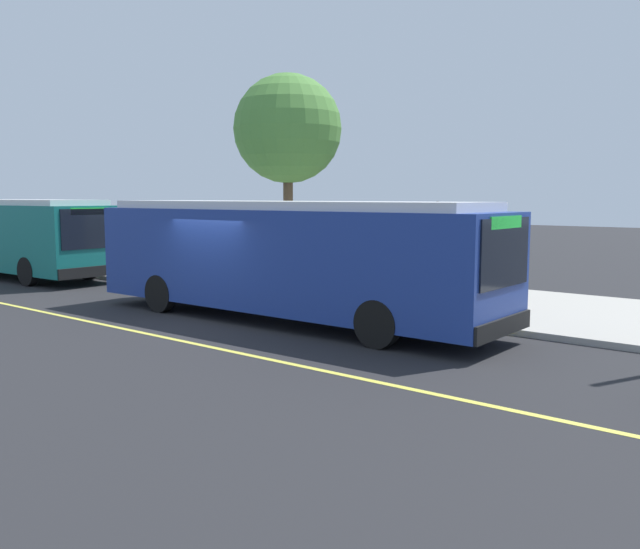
% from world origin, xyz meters
% --- Properties ---
extents(ground_plane, '(120.00, 120.00, 0.00)m').
position_xyz_m(ground_plane, '(0.00, 0.00, 0.00)').
color(ground_plane, '#232326').
extents(sidewalk_curb, '(44.00, 6.40, 0.15)m').
position_xyz_m(sidewalk_curb, '(0.00, 6.00, 0.07)').
color(sidewalk_curb, '#A8A399').
rests_on(sidewalk_curb, ground_plane).
extents(lane_stripe_center, '(36.00, 0.14, 0.01)m').
position_xyz_m(lane_stripe_center, '(0.00, -2.20, 0.00)').
color(lane_stripe_center, '#E0D64C').
rests_on(lane_stripe_center, ground_plane).
extents(transit_bus_main, '(11.45, 2.73, 2.95)m').
position_xyz_m(transit_bus_main, '(1.41, 1.01, 1.62)').
color(transit_bus_main, navy).
rests_on(transit_bus_main, ground_plane).
extents(transit_bus_second, '(10.71, 2.82, 2.95)m').
position_xyz_m(transit_bus_second, '(-13.13, 1.30, 1.62)').
color(transit_bus_second, '#146B66').
rests_on(transit_bus_second, ground_plane).
extents(bus_shelter, '(2.90, 1.60, 2.48)m').
position_xyz_m(bus_shelter, '(1.47, 6.21, 1.92)').
color(bus_shelter, '#333338').
rests_on(bus_shelter, sidewalk_curb).
extents(waiting_bench, '(1.60, 0.48, 0.95)m').
position_xyz_m(waiting_bench, '(1.47, 6.34, 0.63)').
color(waiting_bench, brown).
rests_on(waiting_bench, sidewalk_curb).
extents(route_sign_post, '(0.44, 0.08, 2.80)m').
position_xyz_m(route_sign_post, '(4.25, 3.43, 1.96)').
color(route_sign_post, '#333338').
rests_on(route_sign_post, sidewalk_curb).
extents(pedestrian_commuter, '(0.24, 0.40, 1.69)m').
position_xyz_m(pedestrian_commuter, '(0.42, 3.76, 1.12)').
color(pedestrian_commuter, '#282D47').
rests_on(pedestrian_commuter, sidewalk_curb).
extents(street_tree_near_shelter, '(3.96, 3.96, 7.36)m').
position_xyz_m(street_tree_near_shelter, '(-4.28, 7.41, 5.50)').
color(street_tree_near_shelter, brown).
rests_on(street_tree_near_shelter, sidewalk_curb).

